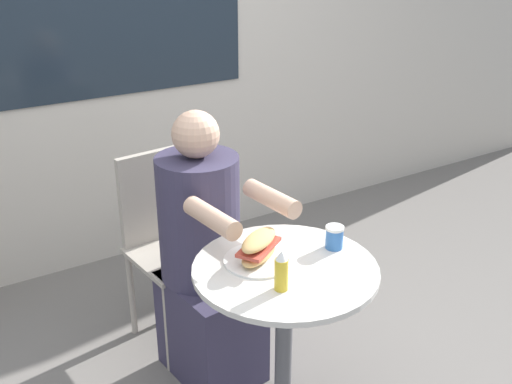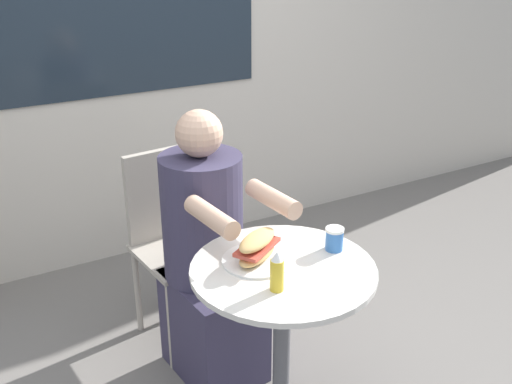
# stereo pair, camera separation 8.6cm
# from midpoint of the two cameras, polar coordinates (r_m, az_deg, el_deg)

# --- Properties ---
(storefront_wall) EXTENTS (8.00, 0.09, 2.80)m
(storefront_wall) POSITION_cam_midpoint_polar(r_m,az_deg,el_deg) (3.25, -12.83, 17.02)
(storefront_wall) COLOR beige
(storefront_wall) RESTS_ON ground_plane
(cafe_table) EXTENTS (0.62, 0.62, 0.73)m
(cafe_table) POSITION_cam_midpoint_polar(r_m,az_deg,el_deg) (2.09, 3.71, -12.01)
(cafe_table) COLOR beige
(cafe_table) RESTS_ON ground_plane
(diner_chair) EXTENTS (0.42, 0.42, 0.87)m
(diner_chair) POSITION_cam_midpoint_polar(r_m,az_deg,el_deg) (2.70, -7.02, -3.45)
(diner_chair) COLOR #ADA393
(diner_chair) RESTS_ON ground_plane
(seated_diner) EXTENTS (0.37, 0.60, 1.14)m
(seated_diner) POSITION_cam_midpoint_polar(r_m,az_deg,el_deg) (2.44, -3.53, -7.11)
(seated_diner) COLOR #38334C
(seated_diner) RESTS_ON ground_plane
(sandwich_on_plate) EXTENTS (0.24, 0.24, 0.10)m
(sandwich_on_plate) POSITION_cam_midpoint_polar(r_m,az_deg,el_deg) (1.99, 1.35, -5.57)
(sandwich_on_plate) COLOR white
(sandwich_on_plate) RESTS_ON cafe_table
(drink_cup) EXTENTS (0.06, 0.06, 0.08)m
(drink_cup) POSITION_cam_midpoint_polar(r_m,az_deg,el_deg) (2.08, 8.65, -4.44)
(drink_cup) COLOR #336BB7
(drink_cup) RESTS_ON cafe_table
(condiment_bottle) EXTENTS (0.04, 0.04, 0.13)m
(condiment_bottle) POSITION_cam_midpoint_polar(r_m,az_deg,el_deg) (1.83, 3.37, -7.59)
(condiment_bottle) COLOR gold
(condiment_bottle) RESTS_ON cafe_table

